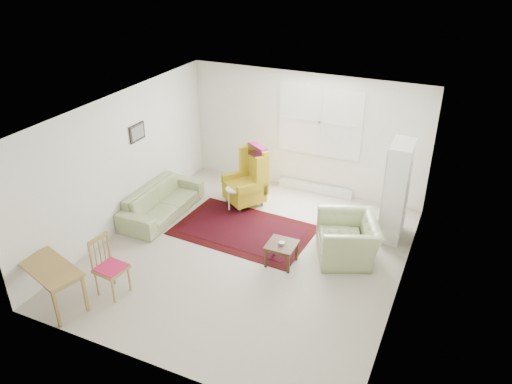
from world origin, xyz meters
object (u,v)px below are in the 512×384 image
at_px(coffee_table, 281,254).
at_px(cabinet, 397,192).
at_px(wingback_chair, 244,177).
at_px(desk_chair, 111,267).
at_px(sofa, 162,196).
at_px(desk, 54,286).
at_px(stool, 235,199).
at_px(armchair, 348,235).

height_order(coffee_table, cabinet, cabinet).
distance_m(wingback_chair, desk_chair, 3.43).
distance_m(sofa, coffee_table, 2.78).
bearing_deg(desk_chair, cabinet, -39.96).
distance_m(sofa, desk, 2.89).
relative_size(sofa, stool, 4.15).
distance_m(stool, desk_chair, 3.14).
relative_size(sofa, desk, 1.86).
distance_m(armchair, wingback_chair, 2.58).
relative_size(sofa, coffee_table, 4.12).
bearing_deg(desk_chair, desk, 138.42).
xyz_separation_m(sofa, wingback_chair, (1.26, 1.04, 0.21)).
bearing_deg(cabinet, sofa, -167.00).
height_order(coffee_table, desk, desk).
xyz_separation_m(wingback_chair, desk, (-1.19, -3.93, -0.27)).
bearing_deg(desk, stool, 72.90).
bearing_deg(armchair, desk, -73.63).
xyz_separation_m(sofa, coffee_table, (2.71, -0.58, -0.20)).
height_order(sofa, desk_chair, desk_chair).
distance_m(sofa, armchair, 3.64).
bearing_deg(sofa, coffee_table, -102.50).
distance_m(wingback_chair, stool, 0.47).
relative_size(coffee_table, desk_chair, 0.50).
height_order(wingback_chair, stool, wingback_chair).
bearing_deg(desk, desk_chair, 42.25).
relative_size(stool, desk, 0.45).
xyz_separation_m(armchair, stool, (-2.45, 0.68, -0.19)).
relative_size(coffee_table, stool, 1.01).
distance_m(sofa, desk_chair, 2.43).
bearing_deg(stool, cabinet, 5.57).
relative_size(wingback_chair, stool, 2.56).
bearing_deg(desk, cabinet, 43.64).
bearing_deg(wingback_chair, cabinet, 34.23).
bearing_deg(cabinet, coffee_table, -133.51).
distance_m(armchair, coffee_table, 1.15).
height_order(sofa, coffee_table, sofa).
bearing_deg(desk_chair, wingback_chair, -3.60).
xyz_separation_m(sofa, armchair, (3.64, 0.07, 0.03)).
distance_m(stool, desk, 3.82).
relative_size(armchair, cabinet, 0.60).
bearing_deg(cabinet, armchair, -120.88).
xyz_separation_m(wingback_chair, cabinet, (2.94, 0.01, 0.30)).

